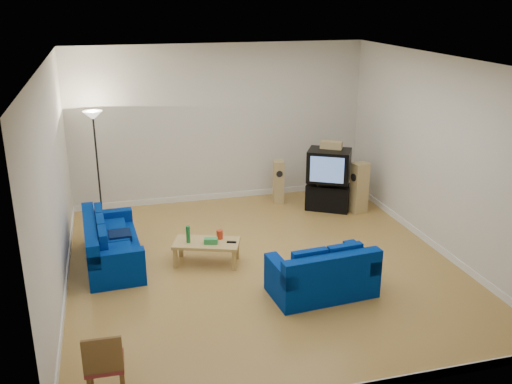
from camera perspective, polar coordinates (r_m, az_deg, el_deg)
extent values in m
cube|color=olive|center=(9.18, 0.65, -7.30)|extent=(6.00, 6.50, 0.01)
cube|color=white|center=(8.26, 0.73, 12.98)|extent=(6.00, 6.50, 0.01)
cube|color=silver|center=(11.65, -3.63, 6.80)|extent=(6.00, 0.01, 3.20)
cube|color=silver|center=(5.73, 9.49, -6.92)|extent=(6.00, 0.01, 3.20)
cube|color=silver|center=(8.33, -19.61, 0.62)|extent=(0.01, 6.50, 3.20)
cube|color=silver|center=(9.80, 17.88, 3.50)|extent=(0.01, 6.50, 3.20)
cube|color=white|center=(12.06, -3.47, -0.37)|extent=(6.00, 0.02, 0.12)
cube|color=white|center=(8.92, -18.44, -8.79)|extent=(0.02, 6.50, 0.12)
cube|color=white|center=(10.29, 16.96, -4.77)|extent=(0.02, 6.50, 0.12)
cube|color=#021A58|center=(9.47, -14.10, -5.84)|extent=(0.92, 1.94, 0.36)
cube|color=#021A58|center=(9.31, -16.22, -3.99)|extent=(0.29, 1.91, 0.37)
cube|color=#021A58|center=(10.15, -14.61, -2.40)|extent=(0.83, 0.23, 0.21)
cube|color=#021A58|center=(8.57, -13.80, -6.45)|extent=(0.83, 0.23, 0.21)
cube|color=#051334|center=(9.37, -13.44, -4.27)|extent=(0.36, 0.36, 0.10)
cube|color=#021A58|center=(8.35, 6.55, -8.89)|extent=(1.53, 0.94, 0.36)
cube|color=#021A58|center=(7.94, 7.66, -7.55)|extent=(1.47, 0.32, 0.37)
cube|color=#021A58|center=(7.98, 2.48, -7.88)|extent=(0.26, 0.83, 0.21)
cube|color=#021A58|center=(8.50, 10.51, -6.42)|extent=(0.26, 0.83, 0.21)
cube|color=#051334|center=(8.33, 6.23, -6.88)|extent=(0.37, 0.37, 0.10)
cube|color=tan|center=(9.12, -4.97, -5.12)|extent=(1.14, 0.84, 0.05)
cube|color=tan|center=(9.11, -8.06, -6.59)|extent=(0.08, 0.08, 0.32)
cube|color=tan|center=(9.47, -7.51, -5.50)|extent=(0.08, 0.08, 0.32)
cube|color=tan|center=(8.95, -2.21, -6.88)|extent=(0.08, 0.08, 0.32)
cube|color=tan|center=(9.32, -1.89, -5.76)|extent=(0.08, 0.08, 0.32)
cylinder|color=#197233|center=(9.07, -6.80, -4.23)|extent=(0.07, 0.07, 0.28)
cube|color=green|center=(9.03, -4.53, -4.89)|extent=(0.23, 0.17, 0.09)
cylinder|color=red|center=(9.18, -3.66, -4.26)|extent=(0.15, 0.15, 0.14)
cube|color=black|center=(9.05, -2.47, -5.03)|extent=(0.16, 0.10, 0.02)
cube|color=black|center=(11.48, 7.22, -0.47)|extent=(0.97, 0.84, 0.52)
cube|color=black|center=(11.41, 7.10, 1.06)|extent=(0.50, 0.43, 0.10)
cube|color=black|center=(11.21, 7.31, 2.66)|extent=(0.99, 0.91, 0.62)
cube|color=#415C90|center=(10.92, 7.11, 2.21)|extent=(0.57, 0.33, 0.50)
cube|color=tan|center=(11.21, 7.54, 4.69)|extent=(0.44, 0.37, 0.15)
cube|color=tan|center=(11.70, 2.25, 1.02)|extent=(0.25, 0.29, 0.90)
cylinder|color=black|center=(11.50, 2.36, 1.82)|extent=(0.13, 0.04, 0.13)
cube|color=tan|center=(11.31, 10.28, 0.40)|extent=(0.35, 0.30, 1.01)
cylinder|color=black|center=(11.15, 9.73, 1.45)|extent=(0.06, 0.15, 0.15)
cylinder|color=black|center=(11.37, -15.10, -2.51)|extent=(0.27, 0.27, 0.03)
cylinder|color=black|center=(11.05, -15.54, 2.27)|extent=(0.03, 0.03, 1.96)
cone|color=white|center=(10.82, -16.01, 7.38)|extent=(0.36, 0.36, 0.16)
cube|color=brown|center=(6.73, -16.17, -17.03)|extent=(0.04, 0.04, 0.40)
cube|color=brown|center=(6.72, -13.25, -16.86)|extent=(0.04, 0.04, 0.40)
cube|color=maroon|center=(6.46, -14.90, -16.23)|extent=(0.41, 0.41, 0.05)
cube|color=brown|center=(6.19, -15.11, -15.54)|extent=(0.40, 0.05, 0.40)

